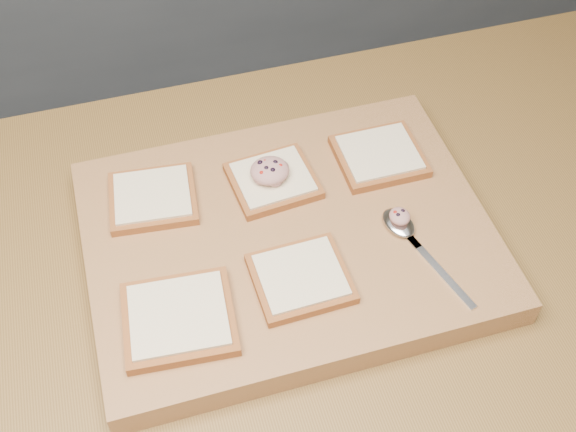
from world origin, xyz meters
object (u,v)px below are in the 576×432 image
object	(u,v)px
cutting_board	(288,239)
tuna_salad_dollop	(270,170)
bread_far_center	(273,180)
spoon	(404,230)

from	to	relation	value
cutting_board	tuna_salad_dollop	size ratio (longest dim) A/B	9.81
bread_far_center	cutting_board	bearing A→B (deg)	-91.95
cutting_board	bread_far_center	distance (m)	0.09
bread_far_center	tuna_salad_dollop	distance (m)	0.02
bread_far_center	spoon	distance (m)	0.19
cutting_board	tuna_salad_dollop	xyz separation A→B (m)	(-0.00, 0.08, 0.05)
tuna_salad_dollop	spoon	distance (m)	0.19
cutting_board	bread_far_center	size ratio (longest dim) A/B	4.33
cutting_board	tuna_salad_dollop	bearing A→B (deg)	90.98
tuna_salad_dollop	spoon	bearing A→B (deg)	-41.75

